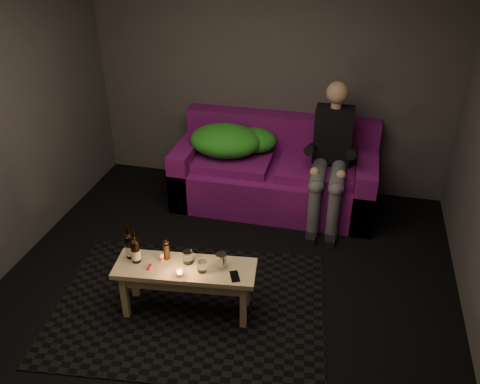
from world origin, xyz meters
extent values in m
plane|color=black|center=(0.00, 0.00, 0.00)|extent=(4.50, 4.50, 0.00)
plane|color=#4E4B4E|center=(0.00, 2.25, 1.30)|extent=(4.00, 0.00, 4.00)
cube|color=black|center=(-0.23, -0.05, 0.01)|extent=(2.42, 1.88, 0.01)
cube|color=#660D67|center=(0.16, 1.77, 0.23)|extent=(2.14, 0.97, 0.45)
cube|color=#660D67|center=(0.16, 2.13, 0.69)|extent=(2.14, 0.24, 0.47)
cube|color=#660D67|center=(-0.81, 1.77, 0.33)|extent=(0.21, 0.97, 0.66)
cube|color=#660D67|center=(1.13, 1.77, 0.33)|extent=(0.21, 0.97, 0.66)
cube|color=#660D67|center=(-0.29, 1.72, 0.49)|extent=(0.80, 0.64, 0.11)
cube|color=#660D67|center=(0.61, 1.72, 0.49)|extent=(0.80, 0.64, 0.11)
ellipsoid|color=#37971B|center=(-0.39, 1.77, 0.71)|extent=(0.77, 0.60, 0.32)
ellipsoid|color=#37971B|center=(-0.09, 1.92, 0.68)|extent=(0.47, 0.39, 0.26)
ellipsoid|color=#37971B|center=(-0.63, 1.90, 0.63)|extent=(0.34, 0.28, 0.17)
cube|color=black|center=(0.75, 1.82, 0.87)|extent=(0.39, 0.24, 0.59)
sphere|color=tan|center=(0.75, 1.82, 1.32)|extent=(0.23, 0.23, 0.23)
cylinder|color=#555860|center=(0.65, 1.49, 0.57)|extent=(0.15, 0.54, 0.15)
cylinder|color=#555860|center=(0.84, 1.49, 0.57)|extent=(0.15, 0.54, 0.15)
cylinder|color=#555860|center=(0.65, 1.23, 0.27)|extent=(0.12, 0.12, 0.55)
cylinder|color=#555860|center=(0.84, 1.23, 0.27)|extent=(0.12, 0.12, 0.55)
cube|color=black|center=(0.65, 1.17, 0.03)|extent=(0.10, 0.24, 0.06)
cube|color=black|center=(0.84, 1.17, 0.03)|extent=(0.10, 0.24, 0.06)
cube|color=#DAAE80|center=(-0.23, -0.10, 0.44)|extent=(1.16, 0.49, 0.04)
cube|color=#DAAE80|center=(-0.23, -0.10, 0.37)|extent=(1.00, 0.39, 0.10)
cube|color=#DAAE80|center=(-0.69, -0.29, 0.21)|extent=(0.06, 0.06, 0.42)
cube|color=#DAAE80|center=(-0.72, -0.03, 0.21)|extent=(0.06, 0.06, 0.42)
cube|color=#DAAE80|center=(0.26, -0.18, 0.21)|extent=(0.06, 0.06, 0.42)
cube|color=#DAAE80|center=(0.23, 0.08, 0.21)|extent=(0.06, 0.06, 0.42)
cylinder|color=black|center=(-0.69, -0.09, 0.56)|extent=(0.07, 0.07, 0.20)
cylinder|color=white|center=(-0.69, -0.09, 0.53)|extent=(0.08, 0.08, 0.09)
cone|color=black|center=(-0.69, -0.09, 0.68)|extent=(0.07, 0.07, 0.03)
cylinder|color=black|center=(-0.69, -0.09, 0.71)|extent=(0.03, 0.03, 0.10)
cylinder|color=black|center=(-0.63, -0.13, 0.56)|extent=(0.07, 0.07, 0.20)
cylinder|color=white|center=(-0.63, -0.13, 0.53)|extent=(0.07, 0.07, 0.08)
cone|color=black|center=(-0.63, -0.13, 0.67)|extent=(0.07, 0.07, 0.03)
cylinder|color=black|center=(-0.63, -0.13, 0.70)|extent=(0.03, 0.03, 0.09)
cylinder|color=silver|center=(-0.43, -0.08, 0.50)|extent=(0.04, 0.04, 0.08)
cylinder|color=black|center=(-0.40, -0.04, 0.53)|extent=(0.06, 0.06, 0.14)
cylinder|color=white|center=(-0.22, -0.04, 0.51)|extent=(0.09, 0.09, 0.10)
cylinder|color=white|center=(-0.23, -0.22, 0.48)|extent=(0.06, 0.06, 0.05)
sphere|color=orange|center=(-0.23, -0.22, 0.49)|extent=(0.02, 0.02, 0.02)
cylinder|color=white|center=(-0.08, -0.13, 0.50)|extent=(0.10, 0.10, 0.09)
cylinder|color=#A8ABAF|center=(0.05, -0.04, 0.52)|extent=(0.09, 0.09, 0.12)
cube|color=black|center=(0.18, -0.13, 0.46)|extent=(0.11, 0.15, 0.01)
cube|color=red|center=(-0.50, -0.18, 0.46)|extent=(0.02, 0.07, 0.01)
camera|label=1|loc=(0.93, -3.09, 2.97)|focal=38.00mm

